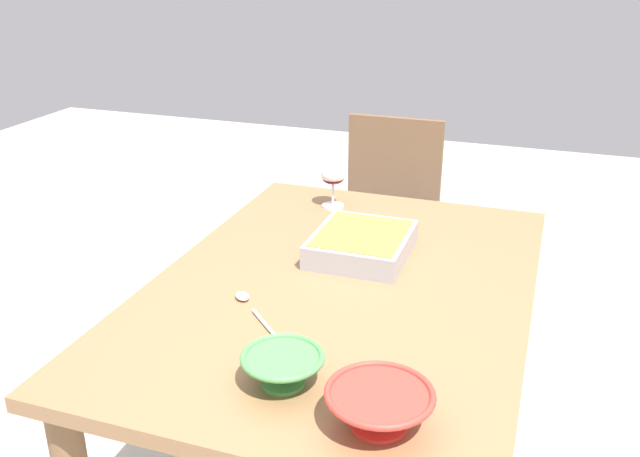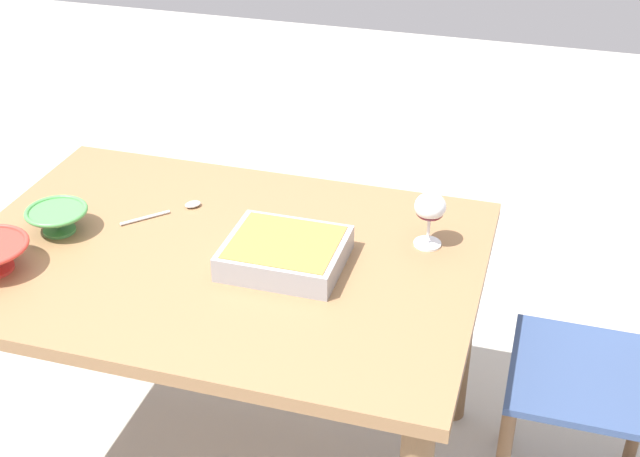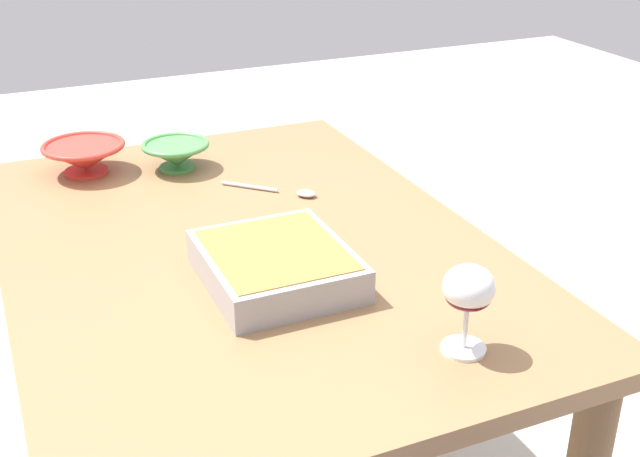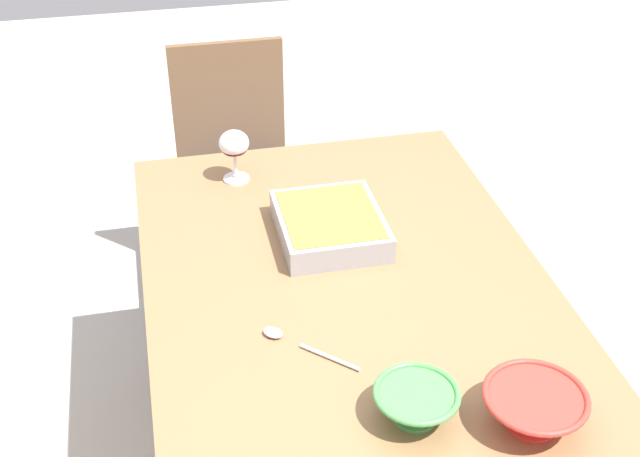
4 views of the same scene
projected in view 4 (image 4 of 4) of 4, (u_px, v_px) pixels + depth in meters
The scene contains 7 objects.
dining_table at pixel (346, 315), 1.96m from camera, with size 1.29×0.90×0.73m.
chair at pixel (235, 166), 2.83m from camera, with size 0.39×0.39×0.88m.
wine_glass at pixel (234, 146), 2.21m from camera, with size 0.08×0.08×0.14m.
casserole_dish at pixel (331, 224), 2.02m from camera, with size 0.28×0.24×0.06m.
mixing_bowl at pixel (416, 402), 1.53m from camera, with size 0.16×0.16×0.07m.
small_bowl at pixel (534, 407), 1.52m from camera, with size 0.19×0.19×0.07m.
serving_spoon at pixel (291, 340), 1.72m from camera, with size 0.17×0.18×0.01m.
Camera 4 is at (-1.47, 0.38, 1.88)m, focal length 47.62 mm.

